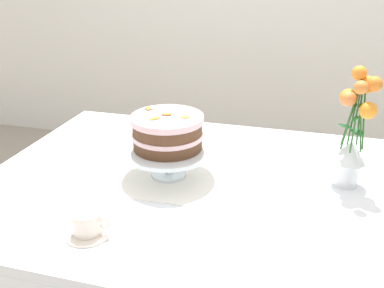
# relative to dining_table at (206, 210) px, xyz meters

# --- Properties ---
(dining_table) EXTENTS (1.40, 1.00, 0.74)m
(dining_table) POSITION_rel_dining_table_xyz_m (0.00, 0.00, 0.00)
(dining_table) COLOR white
(dining_table) RESTS_ON ground
(linen_napkin) EXTENTS (0.33, 0.33, 0.00)m
(linen_napkin) POSITION_rel_dining_table_xyz_m (-0.13, 0.03, 0.09)
(linen_napkin) COLOR white
(linen_napkin) RESTS_ON dining_table
(cake_stand) EXTENTS (0.29, 0.29, 0.10)m
(cake_stand) POSITION_rel_dining_table_xyz_m (-0.13, 0.03, 0.17)
(cake_stand) COLOR silver
(cake_stand) RESTS_ON linen_napkin
(layer_cake) EXTENTS (0.22, 0.22, 0.11)m
(layer_cake) POSITION_rel_dining_table_xyz_m (-0.13, 0.03, 0.24)
(layer_cake) COLOR brown
(layer_cake) RESTS_ON cake_stand
(flower_vase) EXTENTS (0.11, 0.11, 0.36)m
(flower_vase) POSITION_rel_dining_table_xyz_m (0.41, 0.12, 0.25)
(flower_vase) COLOR silver
(flower_vase) RESTS_ON dining_table
(teacup) EXTENTS (0.12, 0.12, 0.06)m
(teacup) POSITION_rel_dining_table_xyz_m (-0.23, -0.32, 0.12)
(teacup) COLOR silver
(teacup) RESTS_ON dining_table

